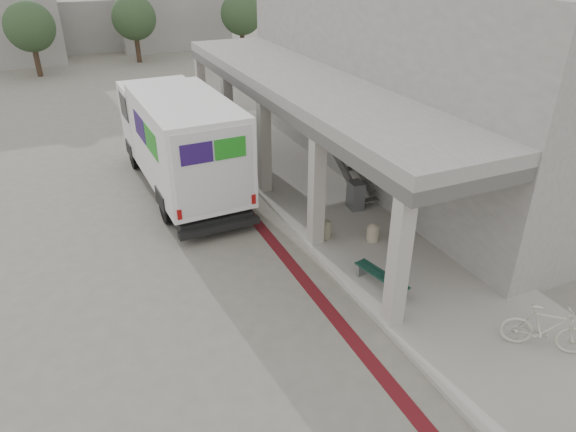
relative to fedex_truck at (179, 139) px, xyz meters
name	(u,v)px	position (x,y,z in m)	size (l,w,h in m)	color
ground	(256,269)	(0.51, -6.03, -1.91)	(120.00, 120.00, 0.00)	slate
bike_lane_stripe	(263,229)	(1.51, -4.03, -1.91)	(0.35, 40.00, 0.01)	#571116
sidewalk	(378,238)	(4.51, -6.03, -1.85)	(4.40, 28.00, 0.12)	#9C968C
transit_building	(384,86)	(7.34, -1.53, 1.49)	(7.60, 17.00, 7.00)	gray
distant_backdrop	(60,19)	(-2.33, 29.86, 0.79)	(28.00, 10.00, 6.50)	gray
tree_left	(30,27)	(-4.49, 21.97, 1.27)	(3.20, 3.20, 4.80)	#38281C
tree_mid	(134,18)	(2.51, 23.97, 1.27)	(3.20, 3.20, 4.80)	#38281C
tree_right	(241,14)	(10.51, 22.97, 1.27)	(3.20, 3.20, 4.80)	#38281C
fedex_truck	(179,139)	(0.00, 0.00, 0.00)	(2.92, 8.51, 3.59)	black
bench	(381,278)	(3.11, -8.29, -1.52)	(0.69, 1.69, 0.39)	slate
bollard_near	(373,232)	(4.20, -6.18, -1.52)	(0.37, 0.37, 0.56)	tan
bollard_far	(325,228)	(2.98, -5.43, -1.49)	(0.40, 0.40, 0.60)	gray
utility_cabinet	(356,195)	(4.81, -4.12, -1.32)	(0.43, 0.57, 0.95)	slate
bicycle_cream	(546,328)	(5.06, -11.65, -1.24)	(0.52, 1.84, 1.10)	beige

